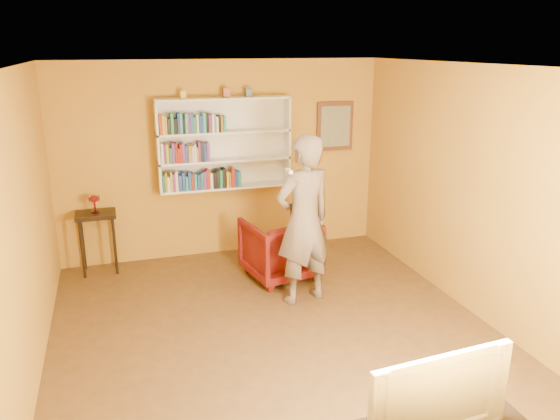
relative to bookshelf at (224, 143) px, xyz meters
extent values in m
cube|color=#4E3619|center=(0.00, -2.41, -1.65)|extent=(5.30, 5.80, 0.12)
cube|color=#AC7820|center=(0.00, 0.11, -0.24)|extent=(5.30, 0.04, 2.70)
cube|color=#AC7820|center=(0.00, -4.93, -0.24)|extent=(5.30, 0.04, 2.70)
cube|color=#AC7820|center=(-2.27, -2.41, -0.24)|extent=(0.04, 5.80, 2.70)
cube|color=#AC7820|center=(2.27, -2.41, -0.24)|extent=(0.04, 5.80, 2.70)
cube|color=white|center=(0.00, -2.41, 1.14)|extent=(5.30, 5.80, 0.06)
cube|color=white|center=(0.00, 0.07, 0.01)|extent=(1.80, 0.03, 1.20)
cube|color=white|center=(-0.89, -0.06, 0.01)|extent=(0.03, 0.28, 1.20)
cube|color=white|center=(0.89, -0.06, 0.01)|extent=(0.03, 0.28, 1.20)
cube|color=white|center=(0.00, -0.06, -0.59)|extent=(1.80, 0.28, 0.03)
cube|color=white|center=(0.00, -0.06, -0.21)|extent=(1.80, 0.28, 0.03)
cube|color=white|center=(0.00, -0.06, 0.17)|extent=(1.80, 0.28, 0.03)
cube|color=white|center=(0.00, -0.06, 0.61)|extent=(1.80, 0.28, 0.03)
cube|color=#1B7A4A|center=(-0.85, -0.11, -0.47)|extent=(0.03, 0.17, 0.23)
cube|color=#A87D21|center=(-0.82, -0.11, -0.45)|extent=(0.03, 0.16, 0.26)
cube|color=silver|center=(-0.78, -0.11, -0.48)|extent=(0.03, 0.16, 0.20)
cube|color=gold|center=(-0.75, -0.10, -0.45)|extent=(0.02, 0.18, 0.27)
cube|color=#672B81|center=(-0.71, -0.10, -0.46)|extent=(0.03, 0.18, 0.23)
cube|color=silver|center=(-0.68, -0.11, -0.45)|extent=(0.03, 0.15, 0.27)
cube|color=#203E95|center=(-0.63, -0.11, -0.47)|extent=(0.04, 0.15, 0.21)
cube|color=#203E95|center=(-0.59, -0.10, -0.46)|extent=(0.04, 0.19, 0.25)
cube|color=teal|center=(-0.55, -0.11, -0.48)|extent=(0.03, 0.16, 0.19)
cube|color=#203E95|center=(-0.51, -0.11, -0.46)|extent=(0.04, 0.16, 0.25)
cube|color=maroon|center=(-0.47, -0.10, -0.47)|extent=(0.03, 0.18, 0.23)
cube|color=teal|center=(-0.43, -0.12, -0.47)|extent=(0.03, 0.14, 0.22)
cube|color=#203E95|center=(-0.38, -0.11, -0.48)|extent=(0.04, 0.17, 0.21)
cube|color=#1B7A4A|center=(-0.34, -0.11, -0.47)|extent=(0.03, 0.16, 0.22)
cube|color=#672B81|center=(-0.30, -0.11, -0.46)|extent=(0.04, 0.15, 0.24)
cube|color=maroon|center=(-0.26, -0.12, -0.45)|extent=(0.04, 0.14, 0.26)
cube|color=silver|center=(-0.22, -0.12, -0.47)|extent=(0.04, 0.15, 0.21)
cube|color=black|center=(-0.17, -0.11, -0.47)|extent=(0.04, 0.16, 0.22)
cube|color=black|center=(-0.13, -0.10, -0.46)|extent=(0.04, 0.17, 0.25)
cube|color=#1B7A4A|center=(-0.08, -0.10, -0.46)|extent=(0.04, 0.18, 0.24)
cube|color=black|center=(-0.04, -0.11, -0.45)|extent=(0.04, 0.16, 0.26)
cube|color=gold|center=(0.01, -0.12, -0.47)|extent=(0.03, 0.14, 0.22)
cube|color=#A87D21|center=(0.04, -0.12, -0.47)|extent=(0.02, 0.14, 0.21)
cube|color=maroon|center=(0.08, -0.11, -0.45)|extent=(0.04, 0.16, 0.27)
cube|color=#203E95|center=(0.13, -0.11, -0.47)|extent=(0.04, 0.17, 0.22)
cube|color=teal|center=(0.17, -0.10, -0.48)|extent=(0.04, 0.18, 0.21)
cube|color=silver|center=(-0.84, -0.11, -0.07)|extent=(0.03, 0.16, 0.27)
cube|color=#672B81|center=(-0.81, -0.11, -0.07)|extent=(0.03, 0.16, 0.26)
cube|color=gold|center=(-0.78, -0.10, -0.07)|extent=(0.03, 0.18, 0.26)
cube|color=#1B7A4A|center=(-0.74, -0.11, -0.10)|extent=(0.03, 0.16, 0.21)
cube|color=#672B81|center=(-0.70, -0.10, -0.07)|extent=(0.04, 0.18, 0.27)
cube|color=maroon|center=(-0.66, -0.12, -0.07)|extent=(0.03, 0.14, 0.26)
cube|color=maroon|center=(-0.63, -0.11, -0.10)|extent=(0.03, 0.16, 0.20)
cube|color=maroon|center=(-0.60, -0.11, -0.08)|extent=(0.03, 0.15, 0.25)
cube|color=#672B81|center=(-0.57, -0.11, -0.07)|extent=(0.03, 0.15, 0.27)
cube|color=#203E95|center=(-0.53, -0.11, -0.09)|extent=(0.04, 0.17, 0.22)
cube|color=#A87D21|center=(-0.49, -0.10, -0.09)|extent=(0.04, 0.18, 0.22)
cube|color=silver|center=(-0.45, -0.10, -0.09)|extent=(0.02, 0.18, 0.21)
cube|color=silver|center=(-0.42, -0.10, -0.08)|extent=(0.03, 0.19, 0.23)
cube|color=#A87D21|center=(-0.39, -0.11, -0.10)|extent=(0.02, 0.15, 0.20)
cube|color=#672B81|center=(-0.36, -0.10, -0.07)|extent=(0.02, 0.18, 0.27)
cube|color=black|center=(-0.32, -0.12, -0.07)|extent=(0.04, 0.15, 0.26)
cube|color=#203E95|center=(-0.29, -0.11, -0.08)|extent=(0.03, 0.16, 0.24)
cube|color=#672B81|center=(-0.25, -0.10, -0.08)|extent=(0.04, 0.17, 0.25)
cube|color=maroon|center=(-0.84, -0.11, 0.31)|extent=(0.03, 0.16, 0.25)
cube|color=gold|center=(-0.81, -0.11, 0.31)|extent=(0.03, 0.16, 0.25)
cube|color=#A87D21|center=(-0.78, -0.12, 0.30)|extent=(0.03, 0.14, 0.24)
cube|color=black|center=(-0.74, -0.11, 0.28)|extent=(0.03, 0.16, 0.20)
cube|color=#1B7A4A|center=(-0.69, -0.10, 0.31)|extent=(0.04, 0.17, 0.27)
cube|color=black|center=(-0.65, -0.10, 0.28)|extent=(0.04, 0.17, 0.20)
cube|color=#203E95|center=(-0.61, -0.10, 0.31)|extent=(0.02, 0.17, 0.27)
cube|color=teal|center=(-0.58, -0.12, 0.31)|extent=(0.03, 0.15, 0.27)
cube|color=black|center=(-0.55, -0.12, 0.28)|extent=(0.02, 0.14, 0.20)
cube|color=teal|center=(-0.51, -0.09, 0.31)|extent=(0.04, 0.19, 0.26)
cube|color=#672B81|center=(-0.48, -0.12, 0.31)|extent=(0.02, 0.15, 0.25)
cube|color=#203E95|center=(-0.44, -0.10, 0.31)|extent=(0.03, 0.17, 0.25)
cube|color=#1B7A4A|center=(-0.41, -0.10, 0.29)|extent=(0.04, 0.17, 0.21)
cube|color=silver|center=(-0.37, -0.11, 0.30)|extent=(0.03, 0.17, 0.24)
cube|color=#203E95|center=(-0.33, -0.11, 0.29)|extent=(0.04, 0.16, 0.23)
cube|color=teal|center=(-0.28, -0.10, 0.31)|extent=(0.04, 0.18, 0.26)
cube|color=black|center=(-0.24, -0.11, 0.30)|extent=(0.03, 0.15, 0.25)
cube|color=#672B81|center=(-0.21, -0.10, 0.30)|extent=(0.03, 0.18, 0.24)
cube|color=silver|center=(-0.17, -0.12, 0.30)|extent=(0.03, 0.14, 0.24)
cube|color=teal|center=(-0.14, -0.10, 0.29)|extent=(0.02, 0.17, 0.23)
cube|color=silver|center=(-0.11, -0.11, 0.28)|extent=(0.03, 0.15, 0.20)
cube|color=black|center=(-0.08, -0.11, 0.29)|extent=(0.03, 0.17, 0.22)
cube|color=#A87D21|center=(-0.05, -0.10, 0.28)|extent=(0.03, 0.18, 0.21)
cube|color=teal|center=(-0.01, -0.12, 0.29)|extent=(0.03, 0.14, 0.21)
cube|color=gold|center=(-0.52, -0.06, 0.67)|extent=(0.07, 0.07, 0.10)
cube|color=#9F4E35|center=(0.04, -0.06, 0.68)|extent=(0.09, 0.09, 0.12)
cube|color=#445D72|center=(0.34, -0.06, 0.68)|extent=(0.08, 0.08, 0.11)
cube|color=#512C17|center=(1.65, 0.06, 0.16)|extent=(0.55, 0.04, 0.70)
cube|color=gray|center=(1.65, 0.03, 0.16)|extent=(0.45, 0.02, 0.58)
cylinder|color=black|center=(-1.93, -0.30, -1.21)|extent=(0.04, 0.04, 0.76)
cylinder|color=black|center=(-1.53, -0.30, -1.21)|extent=(0.04, 0.04, 0.76)
cylinder|color=black|center=(-1.93, -0.01, -1.21)|extent=(0.04, 0.04, 0.76)
cylinder|color=black|center=(-1.53, -0.01, -1.21)|extent=(0.04, 0.04, 0.76)
cube|color=black|center=(-1.73, -0.16, -0.81)|extent=(0.50, 0.38, 0.05)
cylinder|color=maroon|center=(-1.73, -0.16, -0.77)|extent=(0.10, 0.10, 0.02)
cylinder|color=maroon|center=(-1.73, -0.16, -0.70)|extent=(0.03, 0.03, 0.12)
ellipsoid|color=maroon|center=(-1.73, -0.16, -0.59)|extent=(0.13, 0.13, 0.09)
cylinder|color=beige|center=(-1.66, -0.16, -0.60)|extent=(0.01, 0.01, 0.10)
cylinder|color=beige|center=(-1.68, -0.12, -0.60)|extent=(0.01, 0.01, 0.10)
cylinder|color=beige|center=(-1.72, -0.09, -0.60)|extent=(0.01, 0.01, 0.10)
cylinder|color=beige|center=(-1.76, -0.10, -0.60)|extent=(0.01, 0.01, 0.10)
cylinder|color=beige|center=(-1.79, -0.14, -0.60)|extent=(0.01, 0.01, 0.10)
cylinder|color=beige|center=(-1.79, -0.18, -0.60)|extent=(0.01, 0.01, 0.10)
cylinder|color=beige|center=(-1.76, -0.22, -0.60)|extent=(0.01, 0.01, 0.10)
cylinder|color=beige|center=(-1.72, -0.22, -0.60)|extent=(0.01, 0.01, 0.10)
cylinder|color=beige|center=(-1.68, -0.20, -0.60)|extent=(0.01, 0.01, 0.10)
imported|color=#4C0506|center=(0.49, -1.02, -1.20)|extent=(0.97, 0.99, 0.78)
imported|color=brown|center=(0.54, -1.74, -0.61)|extent=(0.81, 0.64, 1.96)
cube|color=white|center=(0.29, -1.96, 0.03)|extent=(0.04, 0.15, 0.04)
imported|color=black|center=(0.36, -4.66, -0.81)|extent=(1.03, 0.21, 0.59)
camera|label=1|loc=(-1.46, -7.24, 1.29)|focal=35.00mm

